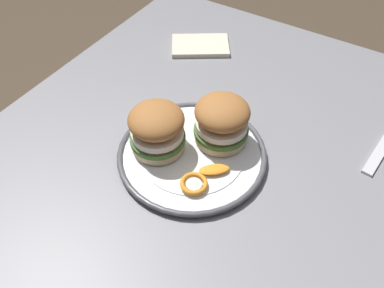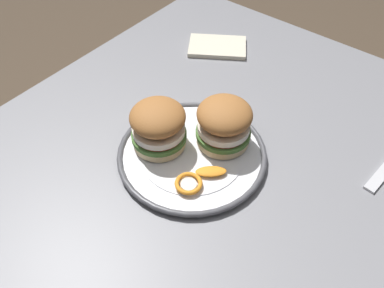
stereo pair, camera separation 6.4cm
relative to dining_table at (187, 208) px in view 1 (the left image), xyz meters
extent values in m
cube|color=gray|center=(0.00, 0.00, 0.08)|extent=(1.28, 0.94, 0.03)
cube|color=gray|center=(0.58, 0.41, -0.28)|extent=(0.06, 0.06, 0.68)
cylinder|color=white|center=(0.06, 0.03, 0.10)|extent=(0.28, 0.28, 0.01)
torus|color=#4C4C51|center=(0.06, 0.03, 0.10)|extent=(0.31, 0.31, 0.01)
cylinder|color=white|center=(0.06, 0.03, 0.10)|extent=(0.21, 0.21, 0.00)
cylinder|color=beige|center=(0.04, 0.09, 0.12)|extent=(0.11, 0.11, 0.02)
cylinder|color=#477033|center=(0.04, 0.09, 0.13)|extent=(0.11, 0.11, 0.01)
cylinder|color=#BC3828|center=(0.04, 0.09, 0.14)|extent=(0.10, 0.10, 0.01)
cylinder|color=silver|center=(0.04, 0.09, 0.15)|extent=(0.11, 0.11, 0.01)
ellipsoid|color=#A36633|center=(0.04, 0.09, 0.18)|extent=(0.16, 0.16, 0.05)
cylinder|color=beige|center=(0.12, -0.01, 0.12)|extent=(0.11, 0.11, 0.02)
cylinder|color=#477033|center=(0.12, -0.01, 0.13)|extent=(0.11, 0.11, 0.01)
cylinder|color=#BC3828|center=(0.12, -0.01, 0.14)|extent=(0.10, 0.10, 0.01)
cylinder|color=silver|center=(0.12, -0.01, 0.15)|extent=(0.11, 0.11, 0.01)
ellipsoid|color=#A36633|center=(0.12, -0.01, 0.18)|extent=(0.15, 0.15, 0.05)
torus|color=orange|center=(-0.01, -0.02, 0.11)|extent=(0.07, 0.07, 0.01)
cylinder|color=#F4E5C6|center=(-0.01, -0.02, 0.11)|extent=(0.03, 0.03, 0.00)
ellipsoid|color=orange|center=(0.04, -0.04, 0.11)|extent=(0.06, 0.06, 0.01)
cube|color=silver|center=(0.27, -0.30, 0.09)|extent=(0.13, 0.03, 0.01)
cube|color=beige|center=(0.41, 0.21, 0.10)|extent=(0.17, 0.18, 0.01)
camera|label=1|loc=(-0.41, -0.26, 0.73)|focal=38.11mm
camera|label=2|loc=(-0.37, -0.32, 0.73)|focal=38.11mm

